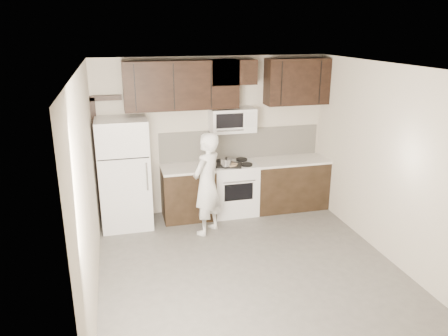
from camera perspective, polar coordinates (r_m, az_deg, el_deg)
name	(u,v)px	position (r m, az deg, el deg)	size (l,w,h in m)	color
floor	(250,270)	(6.11, 3.46, -13.17)	(4.50, 4.50, 0.00)	#565451
back_wall	(213,136)	(7.62, -1.46, 4.25)	(4.00, 4.00, 0.00)	beige
ceiling	(255,68)	(5.25, 4.02, 12.95)	(4.50, 4.50, 0.00)	white
counter_run	(250,187)	(7.75, 3.46, -2.47)	(2.95, 0.64, 0.91)	black
stove	(234,188)	(7.66, 1.30, -2.64)	(0.76, 0.66, 0.94)	silver
backsplash	(241,143)	(7.77, 2.17, 3.22)	(2.90, 0.02, 0.54)	beige
upper_cabinets	(227,82)	(7.33, 0.41, 11.12)	(3.48, 0.35, 0.78)	black
microwave	(233,120)	(7.44, 1.12, 6.29)	(0.76, 0.42, 0.40)	silver
refrigerator	(125,173)	(7.22, -12.86, -0.70)	(0.80, 0.76, 1.80)	silver
door_trim	(99,149)	(7.44, -15.98, 2.39)	(0.50, 0.08, 2.12)	black
saucepan	(226,163)	(7.31, 0.29, 0.67)	(0.31, 0.20, 0.18)	silver
baking_tray	(229,165)	(7.40, 0.66, 0.38)	(0.43, 0.32, 0.02)	black
pizza	(229,164)	(7.39, 0.66, 0.54)	(0.29, 0.29, 0.02)	#C8B286
person	(207,184)	(6.80, -2.26, -2.12)	(0.60, 0.39, 1.64)	white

